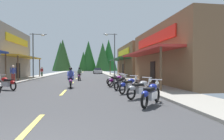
% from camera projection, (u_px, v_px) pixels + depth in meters
% --- Properties ---
extents(ground, '(10.24, 85.84, 0.10)m').
position_uv_depth(ground, '(79.00, 77.00, 30.28)').
color(ground, '#38383A').
extents(sidewalk_left, '(2.43, 85.84, 0.12)m').
position_uv_depth(sidewalk_left, '(40.00, 76.00, 29.40)').
color(sidewalk_left, '#9E9991').
rests_on(sidewalk_left, ground).
extents(sidewalk_right, '(2.43, 85.84, 0.12)m').
position_uv_depth(sidewalk_right, '(115.00, 76.00, 31.15)').
color(sidewalk_right, gray).
rests_on(sidewalk_right, ground).
extents(centerline_dashes, '(0.16, 63.77, 0.01)m').
position_uv_depth(centerline_dashes, '(80.00, 75.00, 35.81)').
color(centerline_dashes, '#E0C64C').
rests_on(centerline_dashes, ground).
extents(storefront_right_near, '(8.98, 12.60, 5.30)m').
position_uv_depth(storefront_right_near, '(189.00, 56.00, 17.04)').
color(storefront_right_near, brown).
rests_on(storefront_right_near, ground).
extents(storefront_right_far, '(8.68, 12.21, 5.21)m').
position_uv_depth(storefront_right_far, '(143.00, 61.00, 30.63)').
color(storefront_right_far, brown).
rests_on(storefront_right_far, ground).
extents(streetlamp_left, '(2.13, 0.30, 5.95)m').
position_uv_depth(streetlamp_left, '(36.00, 49.00, 23.06)').
color(streetlamp_left, '#474C51').
rests_on(streetlamp_left, ground).
extents(streetlamp_right, '(2.13, 0.30, 6.60)m').
position_uv_depth(streetlamp_right, '(113.00, 49.00, 26.57)').
color(streetlamp_right, '#474C51').
rests_on(streetlamp_right, ground).
extents(motorcycle_parked_right_0, '(1.44, 1.71, 1.04)m').
position_uv_depth(motorcycle_parked_right_0, '(151.00, 93.00, 7.27)').
color(motorcycle_parked_right_0, black).
rests_on(motorcycle_parked_right_0, ground).
extents(motorcycle_parked_right_1, '(1.81, 1.31, 1.04)m').
position_uv_depth(motorcycle_parked_right_1, '(141.00, 88.00, 8.95)').
color(motorcycle_parked_right_1, black).
rests_on(motorcycle_parked_right_1, ground).
extents(motorcycle_parked_right_2, '(1.61, 1.55, 1.04)m').
position_uv_depth(motorcycle_parked_right_2, '(129.00, 85.00, 10.73)').
color(motorcycle_parked_right_2, black).
rests_on(motorcycle_parked_right_2, ground).
extents(motorcycle_parked_right_3, '(1.33, 1.79, 1.04)m').
position_uv_depth(motorcycle_parked_right_3, '(121.00, 82.00, 12.49)').
color(motorcycle_parked_right_3, black).
rests_on(motorcycle_parked_right_3, ground).
extents(motorcycle_parked_right_4, '(1.80, 1.33, 1.04)m').
position_uv_depth(motorcycle_parked_right_4, '(117.00, 81.00, 14.22)').
color(motorcycle_parked_right_4, black).
rests_on(motorcycle_parked_right_4, ground).
extents(motorcycle_parked_right_5, '(1.90, 1.16, 1.04)m').
position_uv_depth(motorcycle_parked_right_5, '(116.00, 79.00, 15.83)').
color(motorcycle_parked_right_5, black).
rests_on(motorcycle_parked_right_5, ground).
extents(motorcycle_parked_left_3, '(1.80, 1.32, 1.04)m').
position_uv_depth(motorcycle_parked_left_3, '(7.00, 83.00, 12.12)').
color(motorcycle_parked_left_3, black).
rests_on(motorcycle_parked_left_3, ground).
extents(rider_cruising_lead, '(0.61, 2.14, 1.57)m').
position_uv_depth(rider_cruising_lead, '(71.00, 79.00, 13.57)').
color(rider_cruising_lead, black).
rests_on(rider_cruising_lead, ground).
extents(rider_cruising_trailing, '(0.60, 2.14, 1.57)m').
position_uv_depth(rider_cruising_trailing, '(79.00, 75.00, 21.02)').
color(rider_cruising_trailing, black).
rests_on(rider_cruising_trailing, ground).
extents(pedestrian_browsing, '(0.49, 0.42, 1.77)m').
position_uv_depth(pedestrian_browsing, '(13.00, 72.00, 17.76)').
color(pedestrian_browsing, maroon).
rests_on(pedestrian_browsing, ground).
extents(pedestrian_waiting, '(0.41, 0.50, 1.60)m').
position_uv_depth(pedestrian_waiting, '(42.00, 71.00, 28.70)').
color(pedestrian_waiting, '#3F593F').
rests_on(pedestrian_waiting, ground).
extents(parked_car_curbside, '(2.09, 4.31, 1.40)m').
position_uv_depth(parked_car_curbside, '(98.00, 71.00, 43.12)').
color(parked_car_curbside, silver).
rests_on(parked_car_curbside, ground).
extents(treeline_backdrop, '(27.88, 11.84, 13.57)m').
position_uv_depth(treeline_backdrop, '(89.00, 56.00, 75.46)').
color(treeline_backdrop, '#255B23').
rests_on(treeline_backdrop, ground).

